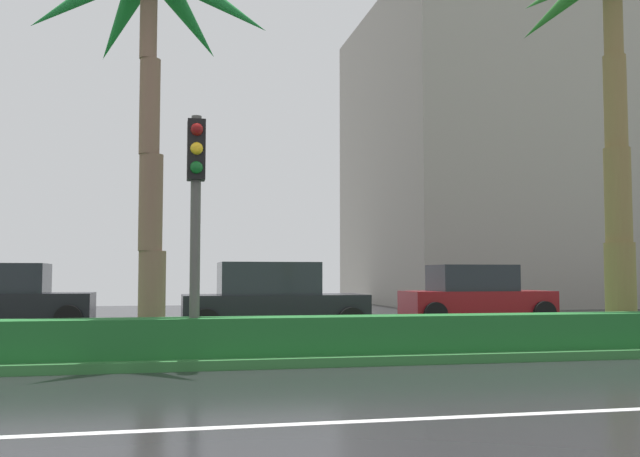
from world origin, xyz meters
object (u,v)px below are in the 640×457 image
car_in_traffic_leading (4,298)px  car_in_traffic_second (272,300)px  palm_tree_centre (614,35)px  palm_tree_centre_left (150,22)px  traffic_signal_median_right (196,190)px  car_in_traffic_third (475,295)px

car_in_traffic_leading → car_in_traffic_second: size_ratio=1.00×
palm_tree_centre → car_in_traffic_second: (-6.44, 4.14, -5.50)m
car_in_traffic_second → palm_tree_centre: bearing=-32.8°
palm_tree_centre_left → palm_tree_centre: (9.26, 0.06, 0.46)m
traffic_signal_median_right → car_in_traffic_third: bearing=44.3°
palm_tree_centre → car_in_traffic_leading: 15.69m
car_in_traffic_leading → car_in_traffic_third: (12.94, -0.05, 0.00)m
car_in_traffic_second → car_in_traffic_leading: bearing=156.9°
car_in_traffic_third → palm_tree_centre_left: bearing=-143.1°
traffic_signal_median_right → car_in_traffic_leading: 9.62m
palm_tree_centre_left → car_in_traffic_second: 7.14m
palm_tree_centre_left → car_in_traffic_third: bearing=36.9°
car_in_traffic_leading → traffic_signal_median_right: bearing=-61.6°
palm_tree_centre → traffic_signal_median_right: size_ratio=2.16×
traffic_signal_median_right → car_in_traffic_leading: size_ratio=0.88×
palm_tree_centre_left → palm_tree_centre: palm_tree_centre is taller
traffic_signal_median_right → car_in_traffic_leading: traffic_signal_median_right is taller
car_in_traffic_third → car_in_traffic_second: bearing=-156.9°
palm_tree_centre → traffic_signal_median_right: (-8.48, -1.37, -3.56)m
car_in_traffic_leading → palm_tree_centre_left: bearing=-62.1°
palm_tree_centre_left → car_in_traffic_leading: bearing=117.9°
car_in_traffic_second → car_in_traffic_third: bearing=23.1°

